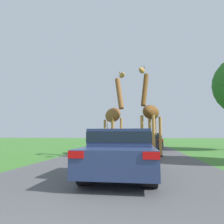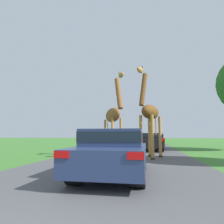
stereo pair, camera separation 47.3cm
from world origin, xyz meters
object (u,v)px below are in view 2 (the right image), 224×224
at_px(giraffe_near_road, 113,115).
at_px(car_lead_maroon, 114,151).
at_px(car_queue_right, 121,138).
at_px(car_queue_left, 157,139).
at_px(car_verge_right, 146,140).
at_px(car_far_ahead, 151,141).
at_px(giraffe_companion, 150,114).

xyz_separation_m(giraffe_near_road, car_lead_maroon, (1.05, -6.14, -1.74)).
height_order(car_lead_maroon, car_queue_right, car_queue_right).
relative_size(giraffe_near_road, car_lead_maroon, 1.21).
bearing_deg(giraffe_near_road, car_queue_right, -112.81).
bearing_deg(car_queue_right, car_queue_left, 5.71).
xyz_separation_m(car_queue_right, car_verge_right, (3.47, -5.36, -0.03)).
height_order(car_far_ahead, car_verge_right, car_far_ahead).
bearing_deg(car_far_ahead, car_lead_maroon, -97.06).
bearing_deg(car_queue_left, car_verge_right, -104.03).
bearing_deg(car_verge_right, giraffe_near_road, -100.49).
bearing_deg(car_lead_maroon, car_far_ahead, 82.94).
height_order(giraffe_near_road, car_queue_right, giraffe_near_road).
height_order(car_queue_left, car_far_ahead, car_queue_left).
bearing_deg(car_lead_maroon, giraffe_near_road, 99.68).
distance_m(car_lead_maroon, car_queue_right, 22.16).
xyz_separation_m(car_queue_left, car_far_ahead, (-1.05, -11.93, 0.01)).
bearing_deg(car_queue_left, giraffe_near_road, -101.77).
distance_m(giraffe_near_road, giraffe_companion, 2.52).
bearing_deg(car_queue_left, giraffe_companion, -93.85).
bearing_deg(car_verge_right, car_lead_maroon, -93.09).
relative_size(car_lead_maroon, car_far_ahead, 0.88).
bearing_deg(car_far_ahead, giraffe_near_road, -118.02).
height_order(car_queue_right, car_queue_left, car_queue_right).
distance_m(car_lead_maroon, car_verge_right, 16.68).
height_order(car_lead_maroon, car_verge_right, car_lead_maroon).
height_order(giraffe_companion, car_far_ahead, giraffe_companion).
distance_m(giraffe_near_road, car_queue_right, 16.04).
xyz_separation_m(car_lead_maroon, car_far_ahead, (1.31, 10.58, 0.01)).
bearing_deg(giraffe_companion, car_queue_left, -72.66).
xyz_separation_m(giraffe_near_road, car_far_ahead, (2.36, 4.43, -1.74)).
xyz_separation_m(car_lead_maroon, car_verge_right, (0.90, 16.65, -0.02)).
xyz_separation_m(car_queue_right, car_far_ahead, (3.88, -11.44, -0.00)).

